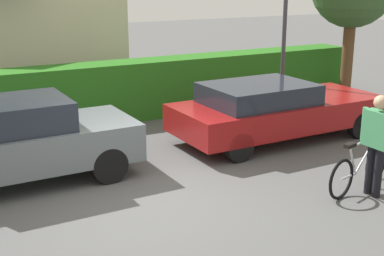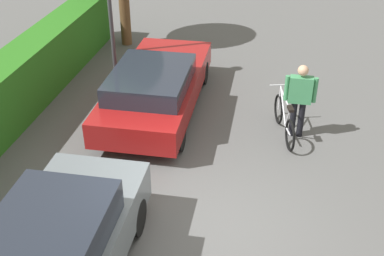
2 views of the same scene
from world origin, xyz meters
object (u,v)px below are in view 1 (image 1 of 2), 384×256
object	(u,v)px
parked_car_far	(274,109)
street_lamp	(285,11)
parked_car_near	(14,142)
bicycle	(360,168)
person_rider	(377,138)

from	to	relation	value
parked_car_far	street_lamp	distance (m)	2.70
parked_car_near	street_lamp	xyz separation A→B (m)	(6.58, 1.42, 1.83)
bicycle	street_lamp	xyz separation A→B (m)	(1.71, 4.34, 2.20)
parked_car_near	bicycle	world-z (taller)	parked_car_near
parked_car_near	bicycle	size ratio (longest dim) A/B	2.40
bicycle	person_rider	distance (m)	0.64
parked_car_far	bicycle	xyz separation A→B (m)	(-0.43, -2.91, -0.29)
parked_car_far	person_rider	world-z (taller)	person_rider
parked_car_far	bicycle	bearing A→B (deg)	-98.49
parked_car_far	person_rider	size ratio (longest dim) A/B	2.83
parked_car_near	bicycle	bearing A→B (deg)	-30.91
bicycle	person_rider	world-z (taller)	person_rider
parked_car_near	parked_car_far	distance (m)	5.31
parked_car_far	person_rider	distance (m)	3.21
parked_car_far	bicycle	size ratio (longest dim) A/B	2.72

